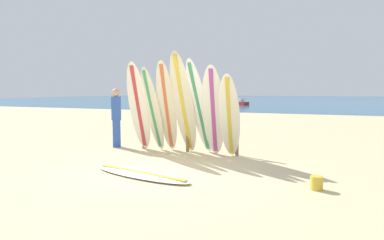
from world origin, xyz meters
TOP-DOWN VIEW (x-y plane):
  - ground_plane at (0.00, 0.00)m, footprint 120.00×120.00m
  - ocean_water at (0.00, 58.00)m, footprint 120.00×80.00m
  - surfboard_rack at (-0.17, 2.26)m, footprint 2.73×0.09m
  - surfboard_leaning_far_left at (-1.36, 1.81)m, footprint 0.66×1.02m
  - surfboard_leaning_left at (-1.02, 1.95)m, footprint 0.60×0.84m
  - surfboard_leaning_center_left at (-0.63, 1.97)m, footprint 0.60×1.00m
  - surfboard_leaning_center at (-0.16, 1.95)m, footprint 0.65×0.99m
  - surfboard_leaning_center_right at (0.27, 1.99)m, footprint 0.66×1.09m
  - surfboard_leaning_right at (0.65, 1.92)m, footprint 0.63×0.82m
  - surfboard_leaning_far_right at (1.06, 1.85)m, footprint 0.56×0.86m
  - surfboard_lying_on_sand at (0.00, -0.33)m, footprint 2.30×1.00m
  - beachgoer_standing at (-2.30, 2.16)m, footprint 0.31×0.29m
  - small_boat_offshore at (-6.00, 30.65)m, footprint 2.15×1.83m
  - sand_bucket at (3.06, -0.00)m, footprint 0.20×0.20m

SIDE VIEW (x-z plane):
  - ground_plane at x=0.00m, z-range 0.00..0.00m
  - ocean_water at x=0.00m, z-range 0.00..0.01m
  - surfboard_lying_on_sand at x=0.00m, z-range -0.01..0.08m
  - sand_bucket at x=3.06m, z-range 0.00..0.22m
  - small_boat_offshore at x=-6.00m, z-range -0.10..0.61m
  - surfboard_rack at x=-0.17m, z-range 0.15..1.20m
  - beachgoer_standing at x=-2.30m, z-range 0.08..1.73m
  - surfboard_leaning_far_right at x=1.06m, z-range 0.00..1.98m
  - surfboard_leaning_right at x=0.65m, z-range 0.00..2.19m
  - surfboard_leaning_left at x=-1.02m, z-range 0.00..2.20m
  - surfboard_leaning_far_left at x=-1.36m, z-range 0.00..2.31m
  - surfboard_leaning_center_left at x=-0.63m, z-range 0.00..2.33m
  - surfboard_leaning_center_right at x=0.27m, z-range 0.00..2.35m
  - surfboard_leaning_center at x=-0.16m, z-range 0.00..2.55m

